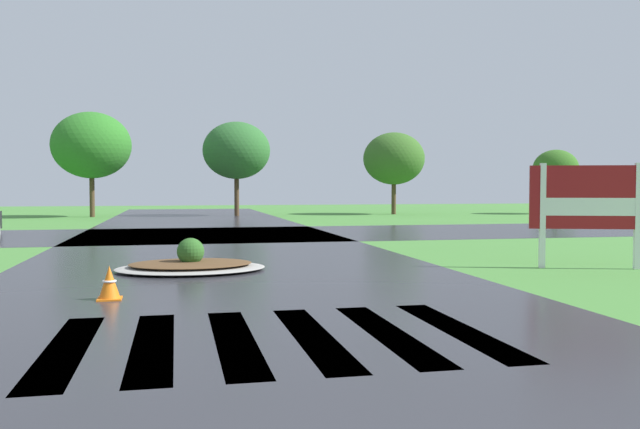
# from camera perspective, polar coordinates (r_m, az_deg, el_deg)

# --- Properties ---
(asphalt_roadway) EXTENTS (9.10, 80.00, 0.01)m
(asphalt_roadway) POSITION_cam_1_polar(r_m,az_deg,el_deg) (12.58, -7.12, -5.55)
(asphalt_roadway) COLOR #2B2B30
(asphalt_roadway) RESTS_ON ground
(asphalt_cross_road) EXTENTS (90.00, 8.19, 0.01)m
(asphalt_cross_road) POSITION_cam_1_polar(r_m,az_deg,el_deg) (24.55, -9.61, -1.69)
(asphalt_cross_road) COLOR #2B2B30
(asphalt_cross_road) RESTS_ON ground
(crosswalk_stripes) EXTENTS (4.95, 3.38, 0.01)m
(crosswalk_stripes) POSITION_cam_1_polar(r_m,az_deg,el_deg) (7.81, -3.91, -10.45)
(crosswalk_stripes) COLOR white
(crosswalk_stripes) RESTS_ON ground
(estate_billboard) EXTENTS (2.37, 0.88, 2.24)m
(estate_billboard) POSITION_cam_1_polar(r_m,az_deg,el_deg) (15.26, 21.97, 1.01)
(estate_billboard) COLOR white
(estate_billboard) RESTS_ON ground
(median_island) EXTENTS (3.06, 2.33, 0.68)m
(median_island) POSITION_cam_1_polar(r_m,az_deg,el_deg) (14.11, -10.94, -4.20)
(median_island) COLOR #9E9B93
(median_island) RESTS_ON ground
(traffic_cone) EXTENTS (0.36, 0.36, 0.53)m
(traffic_cone) POSITION_cam_1_polar(r_m,az_deg,el_deg) (10.81, -17.48, -5.64)
(traffic_cone) COLOR orange
(traffic_cone) RESTS_ON ground
(background_treeline) EXTENTS (41.07, 5.49, 5.95)m
(background_treeline) POSITION_cam_1_polar(r_m,az_deg,el_deg) (39.59, -10.20, 5.26)
(background_treeline) COLOR #4C3823
(background_treeline) RESTS_ON ground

